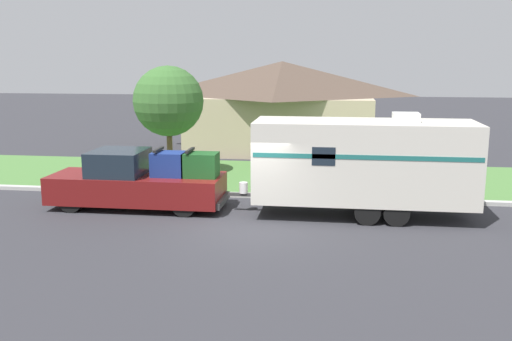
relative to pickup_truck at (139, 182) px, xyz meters
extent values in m
plane|color=#2D2D33|center=(3.97, -1.77, -0.90)|extent=(120.00, 120.00, 0.00)
cube|color=#ADADA8|center=(3.97, 1.98, -0.83)|extent=(80.00, 0.30, 0.14)
cube|color=#477538|center=(3.97, 5.63, -0.89)|extent=(80.00, 7.00, 0.03)
cube|color=tan|center=(3.64, 13.09, 0.59)|extent=(9.61, 6.72, 3.00)
pyramid|color=#4C3D33|center=(3.64, 13.09, 3.01)|extent=(10.38, 7.26, 1.83)
cube|color=#4C3828|center=(3.64, 9.76, 0.15)|extent=(1.00, 0.06, 2.10)
cylinder|color=black|center=(-2.05, -0.85, -0.49)|extent=(0.83, 0.28, 0.83)
cylinder|color=black|center=(-2.05, 0.85, -0.49)|extent=(0.83, 0.28, 0.83)
cylinder|color=black|center=(1.80, -0.85, -0.49)|extent=(0.83, 0.28, 0.83)
cylinder|color=black|center=(1.80, 0.85, -0.49)|extent=(0.83, 0.28, 0.83)
cube|color=maroon|center=(-1.28, 0.00, -0.22)|extent=(3.38, 2.06, 0.91)
cube|color=#19232D|center=(-0.68, 0.00, 0.65)|extent=(1.76, 1.89, 0.83)
cube|color=maroon|center=(1.63, 0.00, -0.22)|extent=(2.44, 2.06, 0.91)
cube|color=#333333|center=(2.91, 0.00, -0.55)|extent=(0.12, 1.85, 0.20)
cube|color=navy|center=(1.09, 0.00, 0.64)|extent=(1.12, 0.87, 0.80)
cube|color=black|center=(0.73, 0.00, 1.12)|extent=(0.10, 0.95, 0.08)
cube|color=#194C1E|center=(2.16, 0.00, 0.64)|extent=(1.12, 0.87, 0.80)
cube|color=black|center=(1.80, 0.00, 1.12)|extent=(0.10, 0.95, 0.08)
cylinder|color=black|center=(7.58, -1.02, -0.51)|extent=(0.79, 0.22, 0.79)
cylinder|color=black|center=(7.58, 1.02, -0.51)|extent=(0.79, 0.22, 0.79)
cylinder|color=black|center=(8.45, -1.02, -0.51)|extent=(0.79, 0.22, 0.79)
cylinder|color=black|center=(8.45, 1.02, -0.51)|extent=(0.79, 0.22, 0.79)
cube|color=beige|center=(7.46, 0.00, 0.90)|extent=(6.92, 2.32, 2.54)
cube|color=#1E6660|center=(7.46, -1.16, 1.22)|extent=(6.78, 0.01, 0.14)
cube|color=#383838|center=(3.55, 0.00, -0.32)|extent=(0.91, 0.12, 0.10)
cylinder|color=silver|center=(3.59, 0.00, -0.09)|extent=(0.28, 0.28, 0.36)
cube|color=silver|center=(8.71, 0.00, 2.31)|extent=(0.80, 0.68, 0.28)
cube|color=#19232D|center=(6.22, -1.16, 1.22)|extent=(0.70, 0.01, 0.56)
cylinder|color=brown|center=(-1.61, 2.65, -0.31)|extent=(0.09, 0.09, 1.19)
cube|color=black|center=(-1.61, 2.65, 0.40)|extent=(0.48, 0.20, 0.22)
cylinder|color=brown|center=(-0.47, 5.36, 0.15)|extent=(0.24, 0.24, 2.10)
sphere|color=#38662D|center=(-0.47, 5.36, 2.31)|extent=(2.98, 2.98, 2.98)
camera|label=1|loc=(6.49, -18.10, 4.14)|focal=40.00mm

